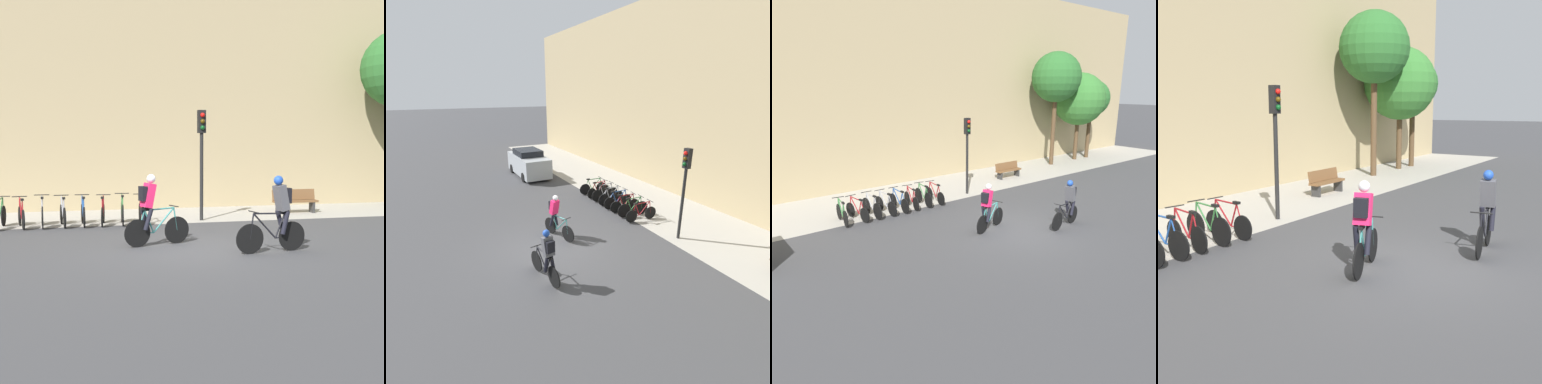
{
  "view_description": "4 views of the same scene",
  "coord_description": "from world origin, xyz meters",
  "views": [
    {
      "loc": [
        -3.21,
        -12.25,
        2.39
      ],
      "look_at": [
        0.67,
        2.53,
        1.18
      ],
      "focal_mm": 50.0,
      "sensor_mm": 36.0,
      "label": 1
    },
    {
      "loc": [
        9.48,
        -3.72,
        5.74
      ],
      "look_at": [
        -1.13,
        1.88,
        1.66
      ],
      "focal_mm": 28.0,
      "sensor_mm": 36.0,
      "label": 2
    },
    {
      "loc": [
        -9.59,
        -8.87,
        5.15
      ],
      "look_at": [
        -1.46,
        1.37,
        1.44
      ],
      "focal_mm": 35.0,
      "sensor_mm": 36.0,
      "label": 3
    },
    {
      "loc": [
        -8.41,
        -3.79,
        3.14
      ],
      "look_at": [
        -0.3,
        1.38,
        1.42
      ],
      "focal_mm": 45.0,
      "sensor_mm": 36.0,
      "label": 4
    }
  ],
  "objects": [
    {
      "name": "cyclist_grey",
      "position": [
        1.88,
        -0.79,
        0.95
      ],
      "size": [
        1.81,
        0.51,
        1.79
      ],
      "color": "black",
      "rests_on": "ground"
    },
    {
      "name": "parked_bike_5",
      "position": [
        -1.67,
        4.81,
        0.38
      ],
      "size": [
        0.46,
        1.61,
        0.94
      ],
      "color": "black",
      "rests_on": "ground"
    },
    {
      "name": "kerb_strip",
      "position": [
        0.0,
        6.75,
        0.0
      ],
      "size": [
        44.0,
        4.5,
        0.01
      ],
      "primitive_type": "cube",
      "color": "#A39E93",
      "rests_on": "ground"
    },
    {
      "name": "traffic_light_pole",
      "position": [
        1.66,
        5.04,
        2.56
      ],
      "size": [
        0.26,
        0.3,
        3.71
      ],
      "color": "black",
      "rests_on": "ground"
    },
    {
      "name": "bench",
      "position": [
        5.65,
        6.2,
        0.47
      ],
      "size": [
        1.73,
        0.44,
        0.89
      ],
      "color": "brown",
      "rests_on": "ground"
    },
    {
      "name": "cyclist_pink",
      "position": [
        -0.86,
        0.71,
        0.95
      ],
      "size": [
        1.73,
        0.63,
        1.79
      ],
      "color": "black",
      "rests_on": "ground"
    },
    {
      "name": "ground",
      "position": [
        0.0,
        0.0,
        0.0
      ],
      "size": [
        200.0,
        200.0,
        0.0
      ],
      "primitive_type": "plane",
      "color": "#3D3D3F"
    },
    {
      "name": "street_tree_0",
      "position": [
        10.7,
        7.1,
        5.68
      ],
      "size": [
        3.17,
        3.17,
        7.3
      ],
      "color": "#4C3823",
      "rests_on": "ground"
    },
    {
      "name": "parked_bike_7",
      "position": [
        -0.43,
        4.8,
        0.38
      ],
      "size": [
        0.46,
        1.65,
        0.94
      ],
      "color": "black",
      "rests_on": "ground"
    },
    {
      "name": "parked_bike_4",
      "position": [
        -2.29,
        4.81,
        0.39
      ],
      "size": [
        0.46,
        1.69,
        0.95
      ],
      "color": "black",
      "rests_on": "ground"
    },
    {
      "name": "parked_bike_6",
      "position": [
        -1.05,
        4.81,
        0.4
      ],
      "size": [
        0.46,
        1.65,
        0.98
      ],
      "color": "black",
      "rests_on": "ground"
    },
    {
      "name": "street_tree_2",
      "position": [
        14.89,
        7.17,
        4.28
      ],
      "size": [
        2.61,
        2.61,
        5.62
      ],
      "color": "#4C3823",
      "rests_on": "ground"
    },
    {
      "name": "street_tree_1",
      "position": [
        13.53,
        7.23,
        4.26
      ],
      "size": [
        3.61,
        3.61,
        6.08
      ],
      "color": "#4C3823",
      "rests_on": "ground"
    }
  ]
}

